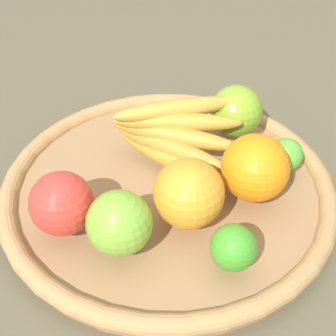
# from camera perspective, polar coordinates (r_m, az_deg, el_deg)

# --- Properties ---
(ground_plane) EXTENTS (2.40, 2.40, 0.00)m
(ground_plane) POSITION_cam_1_polar(r_m,az_deg,el_deg) (0.67, -0.00, -3.45)
(ground_plane) COLOR brown
(ground_plane) RESTS_ON ground
(basket) EXTENTS (0.43, 0.43, 0.03)m
(basket) POSITION_cam_1_polar(r_m,az_deg,el_deg) (0.66, -0.00, -2.44)
(basket) COLOR #99744D
(basket) RESTS_ON ground_plane
(orange_1) EXTENTS (0.10, 0.10, 0.08)m
(orange_1) POSITION_cam_1_polar(r_m,az_deg,el_deg) (0.57, 2.37, -2.88)
(orange_1) COLOR orange
(orange_1) RESTS_ON basket
(orange_0) EXTENTS (0.10, 0.10, 0.08)m
(orange_0) POSITION_cam_1_polar(r_m,az_deg,el_deg) (0.61, 9.83, 0.02)
(orange_0) COLOR orange
(orange_0) RESTS_ON basket
(banana_bunch) EXTENTS (0.17, 0.17, 0.07)m
(banana_bunch) POSITION_cam_1_polar(r_m,az_deg,el_deg) (0.66, 0.65, 3.80)
(banana_bunch) COLOR #B28D2F
(banana_bunch) RESTS_ON basket
(lime_0) EXTENTS (0.06, 0.06, 0.04)m
(lime_0) POSITION_cam_1_polar(r_m,az_deg,el_deg) (0.67, 13.26, 1.51)
(lime_0) COLOR #57AC36
(lime_0) RESTS_ON basket
(apple_0) EXTENTS (0.10, 0.10, 0.07)m
(apple_0) POSITION_cam_1_polar(r_m,az_deg,el_deg) (0.71, 7.70, 6.38)
(apple_0) COLOR #7CAC2A
(apple_0) RESTS_ON basket
(lime_1) EXTENTS (0.07, 0.07, 0.05)m
(lime_1) POSITION_cam_1_polar(r_m,az_deg,el_deg) (0.54, 7.23, -8.99)
(lime_1) COLOR green
(lime_1) RESTS_ON basket
(apple_2) EXTENTS (0.10, 0.10, 0.07)m
(apple_2) POSITION_cam_1_polar(r_m,az_deg,el_deg) (0.54, -5.54, -6.22)
(apple_2) COLOR #79B638
(apple_2) RESTS_ON basket
(apple_1) EXTENTS (0.10, 0.10, 0.07)m
(apple_1) POSITION_cam_1_polar(r_m,az_deg,el_deg) (0.57, -11.94, -3.94)
(apple_1) COLOR red
(apple_1) RESTS_ON basket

